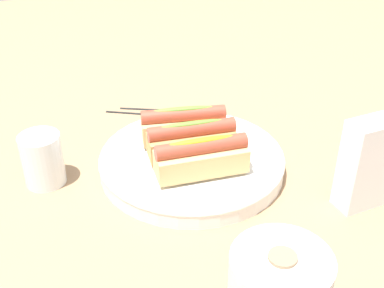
{
  "coord_description": "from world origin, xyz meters",
  "views": [
    {
      "loc": [
        0.2,
        0.69,
        0.5
      ],
      "look_at": [
        0.01,
        0.0,
        0.05
      ],
      "focal_mm": 46.16,
      "sensor_mm": 36.0,
      "label": 1
    }
  ],
  "objects": [
    {
      "name": "serving_bowl",
      "position": [
        0.01,
        0.0,
        0.02
      ],
      "size": [
        0.32,
        0.32,
        0.03
      ],
      "color": "white",
      "rests_on": "ground_plane"
    },
    {
      "name": "ground_plane",
      "position": [
        0.0,
        0.0,
        0.0
      ],
      "size": [
        2.4,
        2.4,
        0.0
      ],
      "primitive_type": "plane",
      "color": "#9E7A56"
    },
    {
      "name": "water_glass",
      "position": [
        0.26,
        -0.03,
        0.04
      ],
      "size": [
        0.07,
        0.07,
        0.09
      ],
      "color": "white",
      "rests_on": "ground_plane"
    },
    {
      "name": "chopstick_far",
      "position": [
        0.0,
        -0.22,
        0.0
      ],
      "size": [
        0.21,
        0.08,
        0.01
      ],
      "primitive_type": "cylinder",
      "rotation": [
        0.0,
        1.57,
        -0.36
      ],
      "color": "black",
      "rests_on": "ground_plane"
    },
    {
      "name": "hotdog_side",
      "position": [
        0.01,
        0.06,
        0.06
      ],
      "size": [
        0.15,
        0.05,
        0.06
      ],
      "color": "#DBB270",
      "rests_on": "serving_bowl"
    },
    {
      "name": "napkin_box",
      "position": [
        -0.23,
        0.16,
        0.07
      ],
      "size": [
        0.12,
        0.06,
        0.15
      ],
      "primitive_type": "cube",
      "rotation": [
        0.0,
        0.0,
        0.16
      ],
      "color": "white",
      "rests_on": "ground_plane"
    },
    {
      "name": "hotdog_front",
      "position": [
        0.01,
        -0.05,
        0.06
      ],
      "size": [
        0.15,
        0.06,
        0.06
      ],
      "color": "#DBB270",
      "rests_on": "serving_bowl"
    },
    {
      "name": "chopstick_near",
      "position": [
        0.03,
        -0.21,
        0.0
      ],
      "size": [
        0.2,
        0.09,
        0.01
      ],
      "primitive_type": "cylinder",
      "rotation": [
        0.0,
        1.57,
        -0.41
      ],
      "color": "black",
      "rests_on": "ground_plane"
    },
    {
      "name": "hotdog_back",
      "position": [
        0.01,
        0.0,
        0.06
      ],
      "size": [
        0.15,
        0.05,
        0.06
      ],
      "color": "tan",
      "rests_on": "serving_bowl"
    }
  ]
}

